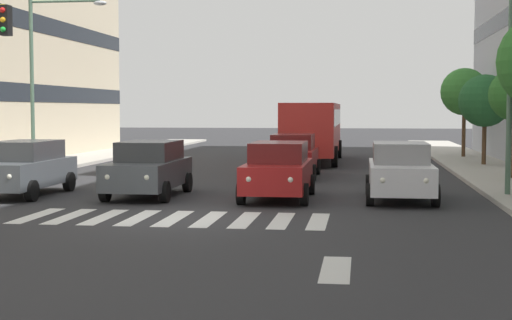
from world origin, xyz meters
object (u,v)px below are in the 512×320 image
(car_row2_0, at_px, (293,155))
(car_0, at_px, (400,171))
(car_2, at_px, (149,168))
(street_lamp_right, at_px, (45,64))
(bus_behind_traffic, at_px, (313,126))
(street_tree_3, at_px, (464,92))
(street_lamp_left, at_px, (488,59))
(car_3, at_px, (25,167))
(car_1, at_px, (278,170))
(street_tree_2, at_px, (485,101))

(car_row2_0, bearing_deg, car_0, 118.07)
(car_2, distance_m, street_lamp_right, 10.49)
(bus_behind_traffic, relative_size, street_lamp_right, 1.47)
(car_2, relative_size, bus_behind_traffic, 0.42)
(street_lamp_right, bearing_deg, bus_behind_traffic, -139.54)
(street_lamp_right, xyz_separation_m, street_tree_3, (-18.54, -12.06, -0.93))
(street_lamp_left, xyz_separation_m, street_lamp_right, (16.81, -6.55, 0.33))
(street_lamp_right, bearing_deg, street_lamp_left, 158.72)
(car_3, xyz_separation_m, street_lamp_right, (2.56, -7.63, 3.68))
(car_row2_0, distance_m, street_tree_3, 14.87)
(street_lamp_left, bearing_deg, car_3, 4.33)
(car_1, bearing_deg, street_tree_3, -112.17)
(car_row2_0, bearing_deg, car_2, 62.24)
(car_1, distance_m, car_row2_0, 7.44)
(car_0, relative_size, car_3, 1.00)
(car_0, distance_m, car_1, 3.64)
(car_row2_0, height_order, street_lamp_left, street_lamp_left)
(car_2, bearing_deg, car_row2_0, -117.76)
(car_2, relative_size, street_tree_3, 0.93)
(car_2, distance_m, street_tree_3, 23.00)
(bus_behind_traffic, xyz_separation_m, street_tree_3, (-7.96, -3.03, 1.78))
(street_lamp_left, distance_m, street_tree_2, 12.94)
(car_3, bearing_deg, bus_behind_traffic, -115.72)
(car_row2_0, bearing_deg, car_1, 91.74)
(car_2, xyz_separation_m, bus_behind_traffic, (-4.07, -16.38, 0.97))
(street_tree_2, bearing_deg, car_1, 59.28)
(car_0, height_order, street_lamp_right, street_lamp_right)
(car_1, bearing_deg, car_row2_0, -88.26)
(car_3, bearing_deg, street_tree_2, -139.44)
(car_1, xyz_separation_m, street_lamp_right, (10.58, -7.49, 3.68))
(car_1, distance_m, street_tree_3, 21.28)
(car_3, bearing_deg, street_lamp_left, -175.67)
(car_row2_0, distance_m, bus_behind_traffic, 9.13)
(car_0, bearing_deg, car_3, 1.67)
(bus_behind_traffic, bearing_deg, street_tree_2, 160.84)
(bus_behind_traffic, bearing_deg, car_1, 90.00)
(street_lamp_right, bearing_deg, street_tree_3, -146.97)
(bus_behind_traffic, bearing_deg, car_0, 102.56)
(car_3, relative_size, street_lamp_left, 0.68)
(street_lamp_left, distance_m, street_lamp_right, 18.04)
(bus_behind_traffic, xyz_separation_m, street_lamp_left, (-6.23, 15.57, 2.38))
(car_2, height_order, car_3, same)
(car_2, distance_m, bus_behind_traffic, 16.90)
(car_row2_0, height_order, bus_behind_traffic, bus_behind_traffic)
(street_tree_3, bearing_deg, street_lamp_right, 33.03)
(car_3, distance_m, street_tree_2, 21.38)
(car_row2_0, xyz_separation_m, bus_behind_traffic, (-0.23, -9.07, 0.97))
(car_row2_0, height_order, street_lamp_right, street_lamp_right)
(street_tree_2, bearing_deg, car_0, 71.55)
(bus_behind_traffic, relative_size, street_lamp_left, 1.62)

